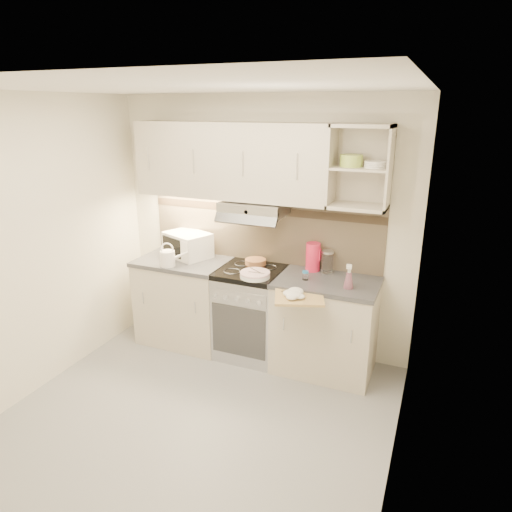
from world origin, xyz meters
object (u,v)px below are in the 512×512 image
(microwave, at_px, (188,245))
(plate_stack, at_px, (255,275))
(glass_jar, at_px, (327,262))
(cutting_board, at_px, (299,297))
(electric_range, at_px, (251,312))
(watering_can, at_px, (169,258))
(pink_pitcher, at_px, (313,257))
(spray_bottle, at_px, (349,278))

(microwave, bearing_deg, plate_stack, 3.26)
(glass_jar, relative_size, cutting_board, 0.53)
(electric_range, distance_m, watering_can, 0.97)
(electric_range, relative_size, watering_can, 3.36)
(pink_pitcher, relative_size, cutting_board, 0.67)
(watering_can, height_order, pink_pitcher, pink_pitcher)
(glass_jar, bearing_deg, watering_can, -164.19)
(plate_stack, height_order, cutting_board, plate_stack)
(electric_range, bearing_deg, pink_pitcher, 19.80)
(glass_jar, relative_size, spray_bottle, 0.92)
(electric_range, bearing_deg, watering_can, -164.42)
(cutting_board, bearing_deg, electric_range, 127.98)
(glass_jar, bearing_deg, cutting_board, -98.25)
(microwave, xyz_separation_m, spray_bottle, (1.72, -0.23, -0.04))
(cutting_board, bearing_deg, spray_bottle, 19.30)
(watering_can, bearing_deg, electric_range, -9.13)
(microwave, xyz_separation_m, pink_pitcher, (1.31, 0.08, 0.01))
(watering_can, xyz_separation_m, plate_stack, (0.90, 0.04, -0.06))
(electric_range, height_order, glass_jar, glass_jar)
(watering_can, bearing_deg, plate_stack, -22.40)
(pink_pitcher, relative_size, spray_bottle, 1.18)
(watering_can, distance_m, glass_jar, 1.53)
(watering_can, height_order, spray_bottle, watering_can)
(pink_pitcher, height_order, glass_jar, pink_pitcher)
(pink_pitcher, height_order, cutting_board, pink_pitcher)
(electric_range, distance_m, pink_pitcher, 0.83)
(electric_range, distance_m, glass_jar, 0.91)
(microwave, xyz_separation_m, watering_can, (-0.02, -0.33, -0.04))
(microwave, relative_size, watering_can, 2.01)
(watering_can, bearing_deg, spray_bottle, -21.19)
(microwave, relative_size, glass_jar, 2.55)
(watering_can, distance_m, spray_bottle, 1.74)
(electric_range, relative_size, microwave, 1.67)
(spray_bottle, bearing_deg, plate_stack, 175.67)
(plate_stack, distance_m, pink_pitcher, 0.59)
(watering_can, distance_m, cutting_board, 1.40)
(microwave, bearing_deg, cutting_board, 1.54)
(microwave, height_order, spray_bottle, microwave)
(glass_jar, bearing_deg, microwave, -176.69)
(electric_range, height_order, cutting_board, electric_range)
(plate_stack, height_order, spray_bottle, spray_bottle)
(microwave, xyz_separation_m, glass_jar, (1.45, 0.08, -0.02))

